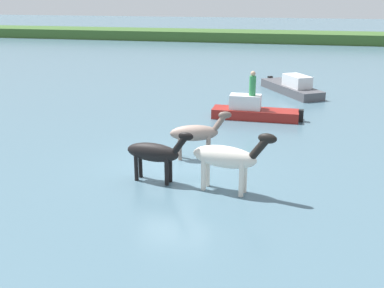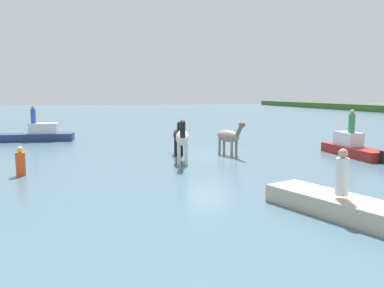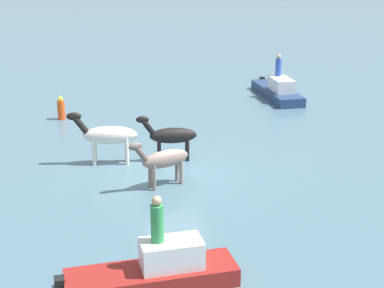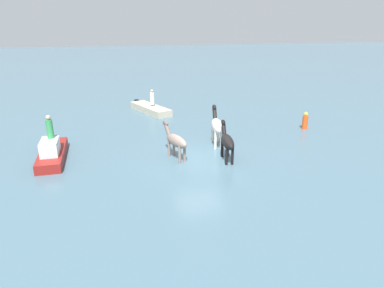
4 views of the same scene
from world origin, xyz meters
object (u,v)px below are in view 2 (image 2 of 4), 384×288
Objects in this scene: buoy_channel_marker at (21,163)px; horse_mid_herd at (179,135)px; boat_skiff_near at (353,150)px; person_spotter_bow at (352,122)px; boat_tender_starboard at (36,136)px; horse_pinto_flank at (182,138)px; boat_launch_far at (347,211)px; person_helmsman_aft at (33,115)px; horse_dark_mare at (229,136)px; person_boatman_standing at (342,174)px.

horse_mid_herd is at bearing 118.61° from buoy_channel_marker.
boat_skiff_near is 1.42m from person_spotter_bow.
boat_tender_starboard is 19.72m from person_spotter_bow.
boat_launch_far is at bearing 26.96° from horse_pinto_flank.
person_helmsman_aft reaches higher than boat_skiff_near.
horse_pinto_flank is 0.57× the size of boat_launch_far.
horse_dark_mare is 1.93× the size of person_helmsman_aft.
horse_dark_mare is at bearing -22.05° from boat_launch_far.
person_spotter_bow is 1.00× the size of person_boatman_standing.
horse_pinto_flank is 2.24× the size of person_helmsman_aft.
person_boatman_standing is at bearing -58.62° from boat_tender_starboard.
boat_launch_far is 0.98m from person_boatman_standing.
person_spotter_bow reaches higher than buoy_channel_marker.
buoy_channel_marker is at bearing -84.61° from person_spotter_bow.
horse_pinto_flank is at bearing -49.44° from boat_tender_starboard.
person_spotter_bow is 19.81m from person_helmsman_aft.
person_boatman_standing is at bearing 28.38° from person_helmsman_aft.
horse_pinto_flank reaches higher than buoy_channel_marker.
person_boatman_standing is 11.62m from buoy_channel_marker.
buoy_channel_marker is at bearing 6.62° from person_helmsman_aft.
person_helmsman_aft is (-10.47, -16.95, 1.44)m from boat_skiff_near.
buoy_channel_marker is at bearing 30.67° from boat_launch_far.
person_helmsman_aft is at bearing 8.23° from boat_launch_far.
person_boatman_standing is 1.04× the size of buoy_channel_marker.
horse_mid_herd is at bearing -9.42° from boat_launch_far.
person_helmsman_aft is (-0.04, -0.14, 1.43)m from boat_tender_starboard.
boat_launch_far is (11.17, 2.19, -0.84)m from horse_mid_herd.
horse_mid_herd is 0.50× the size of boat_launch_far.
person_helmsman_aft reaches higher than boat_launch_far.
horse_pinto_flank is at bearing 37.66° from person_helmsman_aft.
horse_pinto_flank is 0.51× the size of boat_tender_starboard.
buoy_channel_marker is (1.40, -6.68, -0.62)m from horse_pinto_flank.
boat_skiff_near is 3.72× the size of person_spotter_bow.
person_spotter_bow reaches higher than boat_launch_far.
boat_skiff_near is at bearing 58.13° from horse_dark_mare.
person_spotter_bow is at bearing 101.55° from horse_pinto_flank.
horse_pinto_flank is at bearing -4.70° from boat_launch_far.
horse_dark_mare reaches higher than buoy_channel_marker.
horse_pinto_flank reaches higher than boat_tender_starboard.
boat_tender_starboard is (-8.84, -10.67, -0.67)m from horse_dark_mare.
horse_mid_herd is at bearing -169.75° from person_boatman_standing.
boat_skiff_near is at bearing 35.00° from person_spotter_bow.
horse_dark_mare is 0.97× the size of horse_mid_herd.
person_helmsman_aft is at bearing -151.62° from person_boatman_standing.
buoy_channel_marker is (11.83, 1.37, -1.24)m from person_helmsman_aft.
horse_dark_mare is 13.87m from boat_tender_starboard.
horse_pinto_flank is (2.40, -0.29, 0.13)m from horse_mid_herd.
person_helmsman_aft is (-10.44, -8.05, 0.61)m from horse_pinto_flank.
horse_dark_mare reaches higher than boat_skiff_near.
buoy_channel_marker is at bearing 95.57° from boat_skiff_near.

